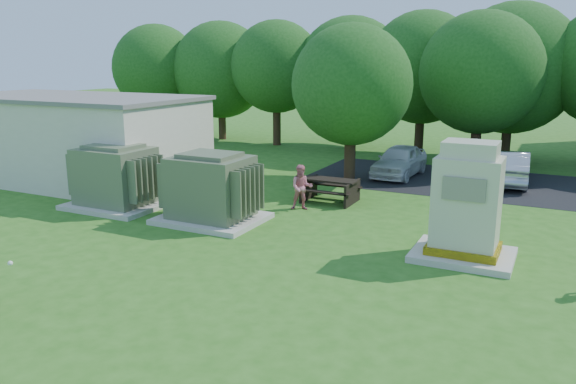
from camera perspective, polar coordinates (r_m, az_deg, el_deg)
The scene contains 12 objects.
ground at distance 12.05m, azimuth -8.58°, elevation -10.04°, with size 120.00×120.00×0.00m, color #2D6619.
service_building at distance 23.87m, azimuth -21.03°, elevation 4.94°, with size 10.00×5.00×3.20m, color beige.
service_building_roof at distance 23.71m, azimuth -21.38°, elevation 8.94°, with size 10.20×5.20×0.15m, color slate.
parking_strip at distance 23.02m, azimuth 27.09°, elevation 0.01°, with size 20.00×6.00×0.01m, color #232326.
transformer_left at distance 19.08m, azimuth -17.10°, elevation 1.37°, with size 3.00×2.40×2.07m.
transformer_right at distance 16.80m, azimuth -7.83°, elevation 0.25°, with size 3.00×2.40×2.07m.
generator_cabinet at distance 14.12m, azimuth 17.66°, elevation -1.59°, with size 2.36×1.93×2.88m.
picnic_table at distance 19.07m, azimuth 4.28°, elevation 0.46°, with size 1.85×1.39×0.79m.
person_at_picnic at distance 17.97m, azimuth 1.39°, elevation 0.46°, with size 0.71×0.55×1.47m, color pink.
car_white at distance 23.63m, azimuth 11.26°, elevation 3.15°, with size 1.53×3.79×1.29m, color white.
car_silver_a at distance 23.34m, azimuth 21.59°, elevation 2.35°, with size 1.38×3.96×1.30m, color #ACADB1.
tree_row at distance 27.91m, azimuth 16.98°, elevation 11.63°, with size 41.30×13.30×7.30m.
Camera 1 is at (6.42, -9.01, 4.78)m, focal length 35.00 mm.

